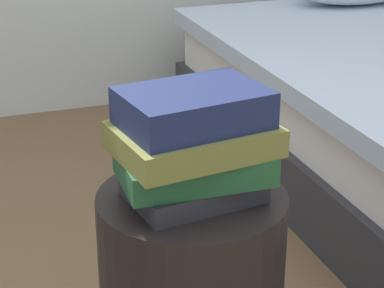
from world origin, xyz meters
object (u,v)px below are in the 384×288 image
book_forest (192,166)px  book_navy (192,108)px  book_olive (192,139)px  book_charcoal (192,187)px

book_forest → book_navy: (0.00, 0.00, 0.10)m
book_forest → book_olive: bearing=67.7°
book_charcoal → book_forest: (-0.00, -0.00, 0.04)m
book_olive → book_navy: (-0.00, 0.00, 0.06)m
book_charcoal → book_forest: 0.05m
book_navy → book_charcoal: bearing=9.6°
book_forest → book_navy: bearing=84.4°
book_navy → book_olive: bearing=-94.4°
book_charcoal → book_navy: size_ratio=0.93×
book_forest → book_olive: (0.00, 0.00, 0.05)m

